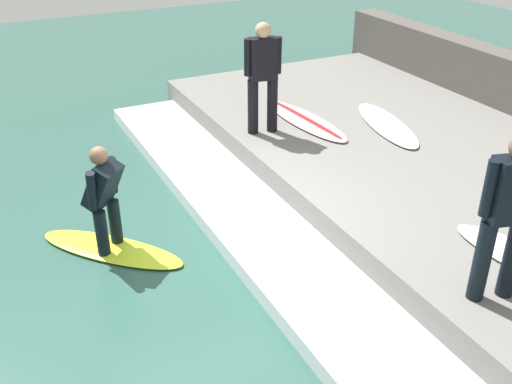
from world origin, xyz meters
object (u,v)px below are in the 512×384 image
object	(u,v)px
surfboard_waiting_near	(306,120)
surfboard_spare	(387,124)
surfer_waiting_near	(263,72)
surfer_waiting_far	(508,211)
surfer_riding	(104,194)
surfboard_riding	(111,249)

from	to	relation	value
surfboard_waiting_near	surfboard_spare	world-z (taller)	surfboard_waiting_near
surfer_waiting_near	surfboard_spare	world-z (taller)	surfer_waiting_near
surfer_waiting_near	surfboard_waiting_near	distance (m)	1.20
surfer_waiting_near	surfer_waiting_far	bearing A→B (deg)	-88.86
surfer_waiting_far	surfboard_spare	xyz separation A→B (m)	(1.74, 3.83, -0.89)
surfer_riding	surfboard_waiting_near	xyz separation A→B (m)	(3.55, 1.45, -0.25)
surfboard_waiting_near	surfer_waiting_near	bearing A→B (deg)	-177.26
surfer_riding	surfer_waiting_near	distance (m)	3.16
surfboard_riding	surfboard_spare	size ratio (longest dim) A/B	0.88
surfer_waiting_far	surfboard_spare	world-z (taller)	surfer_waiting_far
surfboard_riding	surfer_waiting_near	distance (m)	3.40
surfboard_riding	surfer_riding	xyz separation A→B (m)	(-0.00, 0.00, 0.75)
surfer_waiting_far	surfboard_waiting_near	bearing A→B (deg)	81.19
surfboard_riding	surfer_riding	size ratio (longest dim) A/B	1.36
surfboard_waiting_near	surfer_waiting_far	size ratio (longest dim) A/B	1.25
surfboard_riding	surfer_waiting_far	xyz separation A→B (m)	(2.84, -3.08, 1.39)
surfer_waiting_near	surfboard_waiting_near	xyz separation A→B (m)	(0.79, 0.04, -0.90)
surfer_riding	surfboard_spare	size ratio (longest dim) A/B	0.65
surfboard_waiting_near	surfer_waiting_far	bearing A→B (deg)	-98.81
surfboard_riding	surfer_waiting_near	world-z (taller)	surfer_waiting_near
surfboard_spare	surfer_waiting_far	bearing A→B (deg)	-114.48
surfer_waiting_near	surfboard_waiting_near	world-z (taller)	surfer_waiting_near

